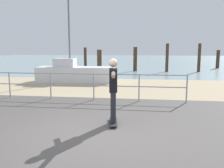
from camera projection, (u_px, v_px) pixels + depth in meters
ground_plane at (81, 154)px, 4.50m from camera, size 24.00×10.00×0.04m
beach_strip at (121, 87)px, 12.34m from camera, size 24.00×6.00×0.04m
sea_surface at (137, 60)px, 39.77m from camera, size 72.00×50.00×0.04m
railing_fence at (50, 82)px, 9.23m from camera, size 10.38×0.05×1.05m
sailboat at (78, 73)px, 13.96m from camera, size 4.98×1.54×5.01m
skateboard at (113, 122)px, 6.22m from camera, size 0.31×0.82×0.08m
skateboarder at (113, 86)px, 6.08m from camera, size 0.28×1.44×1.65m
groyne_post_0 at (85, 57)px, 24.71m from camera, size 0.30×0.30×2.06m
groyne_post_1 at (99, 62)px, 18.31m from camera, size 0.36×0.36×1.87m
groyne_post_2 at (135, 59)px, 20.41m from camera, size 0.33×0.33×2.08m
groyne_post_3 at (167, 58)px, 19.79m from camera, size 0.25×0.25×2.37m
groyne_post_4 at (199, 58)px, 19.79m from camera, size 0.25×0.25×2.38m
groyne_post_5 at (218, 59)px, 23.40m from camera, size 0.33×0.33×1.81m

